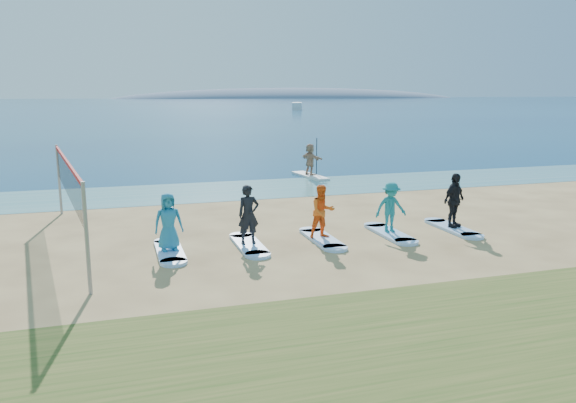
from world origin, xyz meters
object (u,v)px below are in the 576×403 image
object	(u,v)px
surfboard_3	(390,233)
surfboard_4	(452,228)
student_3	(391,207)
paddleboard	(310,176)
student_0	(168,222)
surfboard_0	(170,251)
student_4	(454,200)
surfboard_1	(249,245)
volleyball_net	(68,179)
student_1	(249,215)
student_2	(322,211)
boat_offshore_b	(297,110)
paddleboarder	(310,159)
surfboard_2	(322,239)

from	to	relation	value
surfboard_3	surfboard_4	distance (m)	2.23
student_3	paddleboard	bearing A→B (deg)	83.43
student_0	surfboard_4	size ratio (longest dim) A/B	0.72
surfboard_0	student_4	world-z (taller)	student_4
student_0	surfboard_1	xyz separation A→B (m)	(2.23, 0.00, -0.84)
volleyball_net	student_4	bearing A→B (deg)	-8.62
student_1	surfboard_4	bearing A→B (deg)	-4.35
student_1	volleyball_net	bearing A→B (deg)	155.78
volleyball_net	surfboard_3	size ratio (longest dim) A/B	4.09
student_3	student_2	bearing A→B (deg)	-179.08
surfboard_4	surfboard_0	bearing A→B (deg)	180.00
surfboard_4	boat_offshore_b	bearing A→B (deg)	74.45
student_2	volleyball_net	bearing A→B (deg)	161.63
student_1	surfboard_3	distance (m)	4.56
paddleboarder	surfboard_3	xyz separation A→B (m)	(-1.56, -11.83, -0.87)
student_3	surfboard_4	distance (m)	2.38
surfboard_3	student_0	bearing A→B (deg)	180.00
student_0	student_2	xyz separation A→B (m)	(4.47, 0.00, -0.00)
paddleboard	boat_offshore_b	xyz separation A→B (m)	(30.76, 96.26, -0.06)
paddleboard	student_2	bearing A→B (deg)	-115.50
student_1	surfboard_1	bearing A→B (deg)	0.00
student_4	paddleboarder	bearing A→B (deg)	68.49
student_0	surfboard_1	distance (m)	2.39
surfboard_0	surfboard_4	bearing A→B (deg)	0.00
student_1	student_3	bearing A→B (deg)	-4.35
surfboard_1	student_1	size ratio (longest dim) A/B	1.30
student_0	student_1	world-z (taller)	student_1
paddleboard	surfboard_4	bearing A→B (deg)	-94.46
paddleboarder	surfboard_3	bearing A→B (deg)	151.56
surfboard_0	student_0	world-z (taller)	student_0
volleyball_net	surfboard_2	bearing A→B (deg)	-13.89
student_1	student_4	xyz separation A→B (m)	(6.70, 0.00, 0.02)
paddleboard	student_2	size ratio (longest dim) A/B	1.90
surfboard_0	student_3	size ratio (longest dim) A/B	1.42
student_0	surfboard_1	size ratio (longest dim) A/B	0.72
surfboard_0	paddleboard	bearing A→B (deg)	55.09
boat_offshore_b	surfboard_2	world-z (taller)	boat_offshore_b
paddleboarder	student_1	bearing A→B (deg)	132.07
paddleboarder	surfboard_2	world-z (taller)	paddleboarder
paddleboarder	student_0	distance (m)	14.43
student_0	student_2	size ratio (longest dim) A/B	1.00
paddleboard	surfboard_0	size ratio (longest dim) A/B	1.36
volleyball_net	student_4	size ratio (longest dim) A/B	5.19
surfboard_4	paddleboarder	bearing A→B (deg)	93.28
paddleboarder	student_2	xyz separation A→B (m)	(-3.79, -11.83, -0.04)
volleyball_net	surfboard_4	xyz separation A→B (m)	(11.54, -1.75, -1.86)
boat_offshore_b	student_0	world-z (taller)	student_0
volleyball_net	surfboard_2	distance (m)	7.52
paddleboarder	student_3	distance (m)	11.94
boat_offshore_b	volleyball_net	bearing A→B (deg)	-91.56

